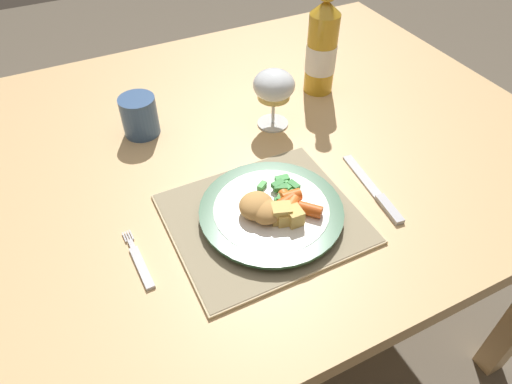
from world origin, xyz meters
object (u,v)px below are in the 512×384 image
at_px(dining_table, 211,179).
at_px(drinking_cup, 139,115).
at_px(bottle, 322,47).
at_px(dinner_plate, 271,212).
at_px(wine_glass, 274,88).
at_px(fork, 140,263).
at_px(table_knife, 377,193).

height_order(dining_table, drinking_cup, drinking_cup).
distance_m(dining_table, bottle, 0.38).
bearing_deg(dinner_plate, dining_table, 97.01).
xyz_separation_m(dining_table, wine_glass, (0.16, 0.02, 0.17)).
xyz_separation_m(fork, bottle, (0.52, 0.32, 0.10)).
xyz_separation_m(wine_glass, drinking_cup, (-0.26, 0.10, -0.05)).
bearing_deg(bottle, table_knife, -104.91).
bearing_deg(dinner_plate, table_knife, -9.39).
xyz_separation_m(fork, drinking_cup, (0.10, 0.33, 0.04)).
xyz_separation_m(fork, wine_glass, (0.36, 0.24, 0.09)).
bearing_deg(fork, drinking_cup, 73.03).
bearing_deg(wine_glass, fork, -146.61).
xyz_separation_m(dining_table, dinner_plate, (0.03, -0.22, 0.10)).
bearing_deg(bottle, dinner_plate, -132.43).
distance_m(bottle, drinking_cup, 0.43).
height_order(table_knife, bottle, bottle).
bearing_deg(bottle, drinking_cup, 177.49).
bearing_deg(drinking_cup, dinner_plate, -69.37).
distance_m(table_knife, bottle, 0.38).
height_order(dinner_plate, wine_glass, wine_glass).
relative_size(table_knife, drinking_cup, 2.30).
xyz_separation_m(dinner_plate, fork, (-0.23, 0.01, -0.01)).
bearing_deg(dining_table, drinking_cup, 130.54).
distance_m(table_knife, wine_glass, 0.30).
relative_size(fork, table_knife, 0.67).
height_order(dinner_plate, table_knife, dinner_plate).
relative_size(dining_table, bottle, 5.23).
bearing_deg(fork, wine_glass, 33.39).
height_order(fork, drinking_cup, drinking_cup).
bearing_deg(wine_glass, bottle, 25.46).
bearing_deg(table_knife, wine_glass, 103.51).
distance_m(wine_glass, bottle, 0.18).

